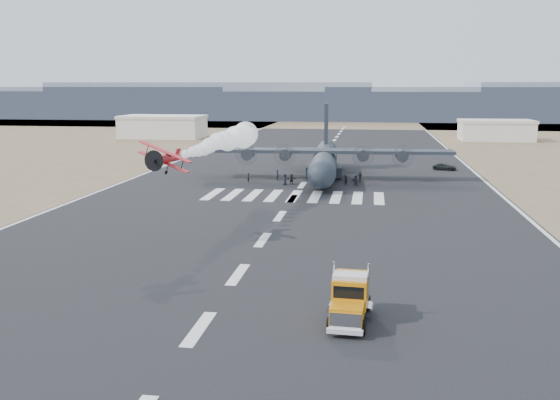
% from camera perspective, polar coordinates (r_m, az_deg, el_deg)
% --- Properties ---
extents(ground, '(500.00, 500.00, 0.00)m').
position_cam_1_polar(ground, '(41.76, -7.42, -11.60)').
color(ground, black).
rests_on(ground, ground).
extents(scrub_far, '(500.00, 80.00, 0.00)m').
position_cam_1_polar(scrub_far, '(267.86, 6.14, 7.03)').
color(scrub_far, brown).
rests_on(scrub_far, ground).
extents(runway_markings, '(60.00, 260.00, 0.01)m').
position_cam_1_polar(runway_markings, '(99.02, 2.03, 1.36)').
color(runway_markings, silver).
rests_on(runway_markings, ground).
extents(ridge_seg_b, '(150.00, 50.00, 15.00)m').
position_cam_1_polar(ridge_seg_b, '(328.97, -17.12, 8.56)').
color(ridge_seg_b, slate).
rests_on(ridge_seg_b, ground).
extents(ridge_seg_c, '(150.00, 50.00, 17.00)m').
position_cam_1_polar(ridge_seg_c, '(306.79, -5.97, 9.05)').
color(ridge_seg_c, slate).
rests_on(ridge_seg_c, ground).
extents(ridge_seg_d, '(150.00, 50.00, 13.00)m').
position_cam_1_polar(ridge_seg_d, '(297.52, 6.40, 8.61)').
color(ridge_seg_d, slate).
rests_on(ridge_seg_d, ground).
extents(ridge_seg_e, '(150.00, 50.00, 15.00)m').
position_cam_1_polar(ridge_seg_e, '(302.19, 18.95, 8.33)').
color(ridge_seg_e, slate).
rests_on(ridge_seg_e, ground).
extents(hangar_left, '(24.50, 14.50, 6.70)m').
position_cam_1_polar(hangar_left, '(193.11, -10.66, 6.63)').
color(hangar_left, beige).
rests_on(hangar_left, ground).
extents(hangar_right, '(20.50, 12.50, 5.90)m').
position_cam_1_polar(hangar_right, '(190.87, 19.13, 6.07)').
color(hangar_right, beige).
rests_on(hangar_right, ground).
extents(semi_truck, '(2.76, 7.35, 3.27)m').
position_cam_1_polar(semi_truck, '(42.55, 6.41, -8.84)').
color(semi_truck, black).
rests_on(semi_truck, ground).
extents(aerobatic_biplane, '(5.46, 5.14, 3.09)m').
position_cam_1_polar(aerobatic_biplane, '(62.72, -10.45, 3.77)').
color(aerobatic_biplane, red).
extents(smoke_trail, '(4.30, 28.52, 3.59)m').
position_cam_1_polar(smoke_trail, '(84.62, -4.09, 5.73)').
color(smoke_trail, white).
extents(transport_aircraft, '(42.81, 35.24, 12.36)m').
position_cam_1_polar(transport_aircraft, '(107.25, 4.07, 3.75)').
color(transport_aircraft, '#1F242E').
rests_on(transport_aircraft, ground).
extents(support_vehicle, '(4.82, 3.38, 1.22)m').
position_cam_1_polar(support_vehicle, '(121.01, 14.84, 2.96)').
color(support_vehicle, black).
rests_on(support_vehicle, ground).
extents(crew_a, '(0.58, 0.68, 1.69)m').
position_cam_1_polar(crew_a, '(104.32, -0.23, 2.30)').
color(crew_a, black).
rests_on(crew_a, ground).
extents(crew_b, '(0.87, 0.55, 1.76)m').
position_cam_1_polar(crew_b, '(99.18, 6.91, 1.82)').
color(crew_b, black).
rests_on(crew_b, ground).
extents(crew_c, '(1.26, 0.70, 1.86)m').
position_cam_1_polar(crew_c, '(98.92, 6.92, 1.82)').
color(crew_c, black).
rests_on(crew_c, ground).
extents(crew_d, '(1.04, 0.92, 1.59)m').
position_cam_1_polar(crew_d, '(103.50, 7.34, 2.12)').
color(crew_d, black).
rests_on(crew_d, ground).
extents(crew_e, '(0.86, 1.02, 1.79)m').
position_cam_1_polar(crew_e, '(99.24, 0.44, 1.90)').
color(crew_e, black).
rests_on(crew_e, ground).
extents(crew_f, '(1.56, 0.51, 1.68)m').
position_cam_1_polar(crew_f, '(99.91, 1.05, 1.93)').
color(crew_f, black).
rests_on(crew_f, ground).
extents(crew_g, '(0.57, 0.64, 1.55)m').
position_cam_1_polar(crew_g, '(101.94, -2.92, 2.05)').
color(crew_g, black).
rests_on(crew_g, ground).
extents(crew_h, '(0.89, 0.79, 1.56)m').
position_cam_1_polar(crew_h, '(99.73, 6.00, 1.82)').
color(crew_h, black).
rests_on(crew_h, ground).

